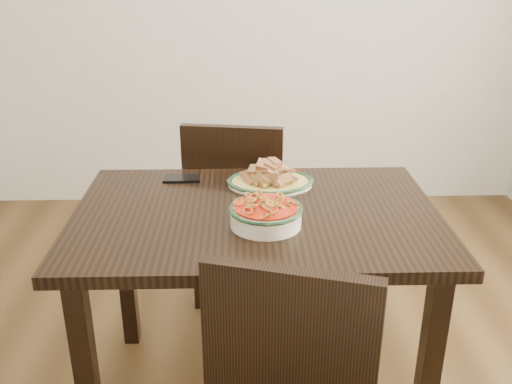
{
  "coord_description": "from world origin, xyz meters",
  "views": [
    {
      "loc": [
        -0.06,
        -1.79,
        1.54
      ],
      "look_at": [
        -0.02,
        -0.07,
        0.81
      ],
      "focal_mm": 40.0,
      "sensor_mm": 36.0,
      "label": 1
    }
  ],
  "objects_px": {
    "dining_table": "(256,238)",
    "fish_plate": "(270,174)",
    "noodle_bowl": "(266,212)",
    "smartphone": "(182,179)",
    "chair_far": "(237,204)"
  },
  "relations": [
    {
      "from": "dining_table",
      "to": "chair_far",
      "type": "height_order",
      "value": "chair_far"
    },
    {
      "from": "dining_table",
      "to": "noodle_bowl",
      "type": "relative_size",
      "value": 5.17
    },
    {
      "from": "noodle_bowl",
      "to": "dining_table",
      "type": "bearing_deg",
      "value": 104.61
    },
    {
      "from": "dining_table",
      "to": "fish_plate",
      "type": "xyz_separation_m",
      "value": [
        0.06,
        0.23,
        0.14
      ]
    },
    {
      "from": "fish_plate",
      "to": "noodle_bowl",
      "type": "bearing_deg",
      "value": -95.23
    },
    {
      "from": "smartphone",
      "to": "noodle_bowl",
      "type": "bearing_deg",
      "value": -53.41
    },
    {
      "from": "chair_far",
      "to": "smartphone",
      "type": "distance_m",
      "value": 0.47
    },
    {
      "from": "dining_table",
      "to": "smartphone",
      "type": "distance_m",
      "value": 0.41
    },
    {
      "from": "chair_far",
      "to": "noodle_bowl",
      "type": "xyz_separation_m",
      "value": [
        0.1,
        -0.73,
        0.29
      ]
    },
    {
      "from": "noodle_bowl",
      "to": "fish_plate",
      "type": "bearing_deg",
      "value": 84.77
    },
    {
      "from": "dining_table",
      "to": "smartphone",
      "type": "relative_size",
      "value": 8.85
    },
    {
      "from": "chair_far",
      "to": "smartphone",
      "type": "xyz_separation_m",
      "value": [
        -0.2,
        -0.33,
        0.26
      ]
    },
    {
      "from": "dining_table",
      "to": "fish_plate",
      "type": "distance_m",
      "value": 0.27
    },
    {
      "from": "dining_table",
      "to": "noodle_bowl",
      "type": "bearing_deg",
      "value": -75.39
    },
    {
      "from": "fish_plate",
      "to": "noodle_bowl",
      "type": "xyz_separation_m",
      "value": [
        -0.03,
        -0.33,
        -0.0
      ]
    }
  ]
}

